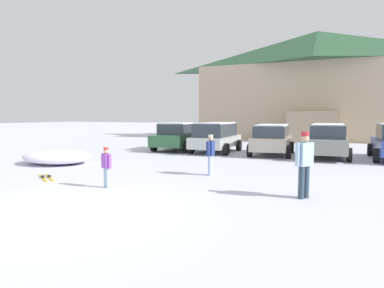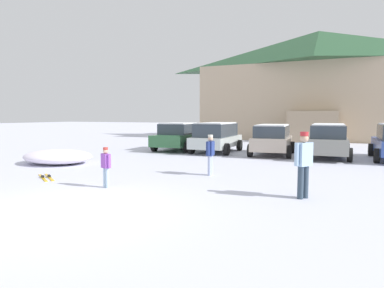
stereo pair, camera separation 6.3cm
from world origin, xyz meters
name	(u,v)px [view 2 (the right image)]	position (x,y,z in m)	size (l,w,h in m)	color
ground	(72,210)	(0.00, 0.00, 0.00)	(160.00, 160.00, 0.00)	silver
ski_lodge	(317,85)	(2.48, 26.45, 4.75)	(20.03, 10.14, 9.35)	tan
parked_green_coupe	(180,136)	(-4.00, 12.79, 0.83)	(2.58, 4.89, 1.63)	#2F623B
parked_silver_wagon	(216,136)	(-1.48, 12.43, 0.90)	(2.36, 4.44, 1.67)	#B9C3BF
parked_beige_suv	(272,138)	(1.66, 12.43, 0.87)	(2.39, 4.21, 1.60)	#AFA090
parked_grey_wagon	(328,139)	(4.38, 12.41, 0.90)	(2.26, 4.57, 1.66)	gray
skier_teen_in_navy_coat	(210,152)	(1.06, 5.36, 0.79)	(0.22, 0.52, 1.41)	#A0ADD2
skier_adult_in_blue_parka	(304,161)	(4.41, 3.29, 0.94)	(0.42, 0.54, 1.67)	#304050
skier_child_in_purple_jacket	(106,165)	(-0.87, 2.20, 0.66)	(0.41, 0.26, 1.16)	#9EBCD3
pair_of_skis	(46,177)	(-3.70, 2.57, 0.02)	(1.40, 1.06, 0.08)	#EDB210
plowed_snow_pile	(58,157)	(-6.01, 5.25, 0.30)	(3.11, 2.49, 0.60)	white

